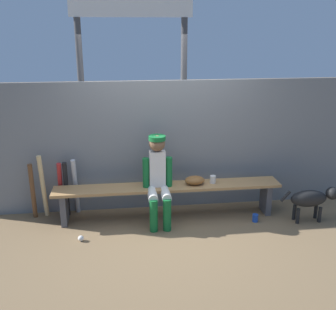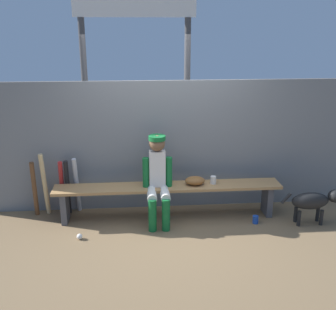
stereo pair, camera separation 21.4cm
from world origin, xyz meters
The scene contains 15 objects.
ground_plane centered at (0.00, 0.00, 0.00)m, with size 30.00×30.00×0.00m, color brown.
chainlink_fence centered at (0.00, 0.39, 0.95)m, with size 5.51×0.03×1.90m, color slate.
dugout_bench centered at (0.00, 0.00, 0.39)m, with size 3.19×0.36×0.49m.
player_seated centered at (-0.15, -0.11, 0.67)m, with size 0.41×0.55×1.22m.
baseball_glove centered at (0.38, 0.00, 0.55)m, with size 0.28×0.20×0.12m, color brown.
bat_aluminum_silver centered at (-1.30, 0.26, 0.43)m, with size 0.06×0.06×0.87m, color #B7B7BC.
bat_aluminum_black centered at (-1.43, 0.22, 0.41)m, with size 0.06×0.06×0.83m, color black.
bat_aluminum_red centered at (-1.51, 0.25, 0.41)m, with size 0.06×0.06×0.82m, color #B22323.
bat_wood_natural centered at (-1.74, 0.22, 0.47)m, with size 0.06×0.06×0.94m, color tan.
bat_wood_dark centered at (-1.89, 0.21, 0.41)m, with size 0.06×0.06×0.82m, color brown.
baseball centered at (-1.19, -0.53, 0.04)m, with size 0.07×0.07×0.07m, color white.
cup_on_ground centered at (1.20, -0.28, 0.06)m, with size 0.08×0.08×0.11m, color #1E47AD.
cup_on_bench centered at (0.64, 0.02, 0.55)m, with size 0.08×0.08×0.11m, color silver.
scoreboard centered at (-0.34, 1.26, 2.62)m, with size 2.14×0.27×3.74m.
dog centered at (1.99, -0.35, 0.34)m, with size 0.84×0.20×0.49m.
Camera 1 is at (-0.64, -5.18, 2.64)m, focal length 42.94 mm.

